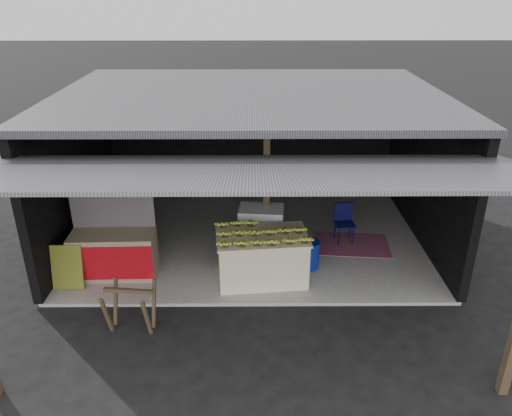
{
  "coord_description": "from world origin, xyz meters",
  "views": [
    {
      "loc": [
        0.05,
        -6.82,
        4.92
      ],
      "look_at": [
        0.1,
        1.51,
        1.1
      ],
      "focal_mm": 35.0,
      "sensor_mm": 36.0,
      "label": 1
    }
  ],
  "objects_px": {
    "neighbor_stall": "(114,252)",
    "sawhorse": "(130,304)",
    "banana_table": "(262,257)",
    "plastic_chair": "(344,219)",
    "water_barrel": "(310,255)",
    "white_crate": "(261,230)"
  },
  "relations": [
    {
      "from": "neighbor_stall",
      "to": "sawhorse",
      "type": "height_order",
      "value": "neighbor_stall"
    },
    {
      "from": "neighbor_stall",
      "to": "white_crate",
      "type": "bearing_deg",
      "value": 15.3
    },
    {
      "from": "sawhorse",
      "to": "white_crate",
      "type": "bearing_deg",
      "value": 55.42
    },
    {
      "from": "sawhorse",
      "to": "plastic_chair",
      "type": "distance_m",
      "value": 4.63
    },
    {
      "from": "banana_table",
      "to": "white_crate",
      "type": "bearing_deg",
      "value": 84.27
    },
    {
      "from": "neighbor_stall",
      "to": "plastic_chair",
      "type": "relative_size",
      "value": 1.9
    },
    {
      "from": "banana_table",
      "to": "water_barrel",
      "type": "relative_size",
      "value": 3.31
    },
    {
      "from": "white_crate",
      "to": "neighbor_stall",
      "type": "height_order",
      "value": "neighbor_stall"
    },
    {
      "from": "sawhorse",
      "to": "water_barrel",
      "type": "xyz_separation_m",
      "value": [
        2.9,
        1.73,
        -0.16
      ]
    },
    {
      "from": "white_crate",
      "to": "sawhorse",
      "type": "xyz_separation_m",
      "value": [
        -2.01,
        -2.33,
        -0.06
      ]
    },
    {
      "from": "banana_table",
      "to": "white_crate",
      "type": "height_order",
      "value": "white_crate"
    },
    {
      "from": "neighbor_stall",
      "to": "water_barrel",
      "type": "bearing_deg",
      "value": 1.66
    },
    {
      "from": "banana_table",
      "to": "water_barrel",
      "type": "bearing_deg",
      "value": 17.65
    },
    {
      "from": "banana_table",
      "to": "sawhorse",
      "type": "height_order",
      "value": "banana_table"
    },
    {
      "from": "sawhorse",
      "to": "plastic_chair",
      "type": "bearing_deg",
      "value": 43.33
    },
    {
      "from": "banana_table",
      "to": "plastic_chair",
      "type": "distance_m",
      "value": 2.22
    },
    {
      "from": "banana_table",
      "to": "plastic_chair",
      "type": "bearing_deg",
      "value": 35.02
    },
    {
      "from": "white_crate",
      "to": "plastic_chair",
      "type": "height_order",
      "value": "white_crate"
    },
    {
      "from": "neighbor_stall",
      "to": "water_barrel",
      "type": "height_order",
      "value": "neighbor_stall"
    },
    {
      "from": "white_crate",
      "to": "neighbor_stall",
      "type": "distance_m",
      "value": 2.76
    },
    {
      "from": "water_barrel",
      "to": "plastic_chair",
      "type": "bearing_deg",
      "value": 53.38
    },
    {
      "from": "banana_table",
      "to": "neighbor_stall",
      "type": "height_order",
      "value": "neighbor_stall"
    }
  ]
}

